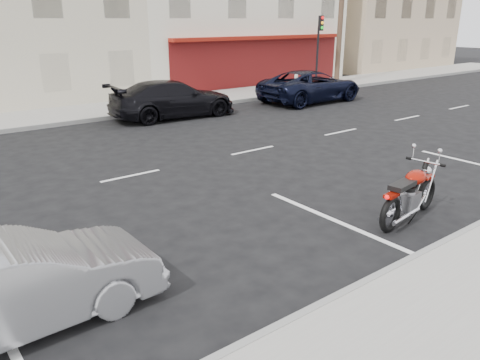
{
  "coord_description": "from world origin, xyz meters",
  "views": [
    {
      "loc": [
        -6.66,
        -10.62,
        3.78
      ],
      "look_at": [
        -1.4,
        -3.78,
        0.8
      ],
      "focal_mm": 35.0,
      "sensor_mm": 36.0,
      "label": 1
    }
  ],
  "objects_px": {
    "motorcycle": "(427,186)",
    "sedan_silver": "(12,286)",
    "car_far": "(173,99)",
    "fire_hydrant": "(296,80)",
    "utility_pole": "(342,1)",
    "suv_far": "(311,86)",
    "traffic_light": "(319,42)"
  },
  "relations": [
    {
      "from": "utility_pole",
      "to": "fire_hydrant",
      "type": "bearing_deg",
      "value": -178.36
    },
    {
      "from": "motorcycle",
      "to": "car_far",
      "type": "xyz_separation_m",
      "value": [
        0.69,
        11.65,
        0.24
      ]
    },
    {
      "from": "fire_hydrant",
      "to": "suv_far",
      "type": "bearing_deg",
      "value": -124.11
    },
    {
      "from": "car_far",
      "to": "fire_hydrant",
      "type": "bearing_deg",
      "value": -70.16
    },
    {
      "from": "suv_far",
      "to": "traffic_light",
      "type": "bearing_deg",
      "value": -50.81
    },
    {
      "from": "utility_pole",
      "to": "car_far",
      "type": "relative_size",
      "value": 1.76
    },
    {
      "from": "utility_pole",
      "to": "car_far",
      "type": "bearing_deg",
      "value": -168.0
    },
    {
      "from": "utility_pole",
      "to": "fire_hydrant",
      "type": "distance_m",
      "value": 5.48
    },
    {
      "from": "traffic_light",
      "to": "fire_hydrant",
      "type": "xyz_separation_m",
      "value": [
        -1.5,
        0.17,
        -2.03
      ]
    },
    {
      "from": "sedan_silver",
      "to": "car_far",
      "type": "bearing_deg",
      "value": -39.19
    },
    {
      "from": "fire_hydrant",
      "to": "sedan_silver",
      "type": "bearing_deg",
      "value": -143.17
    },
    {
      "from": "utility_pole",
      "to": "suv_far",
      "type": "xyz_separation_m",
      "value": [
        -5.77,
        -3.45,
        -3.99
      ]
    },
    {
      "from": "fire_hydrant",
      "to": "car_far",
      "type": "distance_m",
      "value": 9.73
    },
    {
      "from": "traffic_light",
      "to": "car_far",
      "type": "height_order",
      "value": "traffic_light"
    },
    {
      "from": "fire_hydrant",
      "to": "sedan_silver",
      "type": "distance_m",
      "value": 22.26
    },
    {
      "from": "fire_hydrant",
      "to": "car_far",
      "type": "bearing_deg",
      "value": -164.28
    },
    {
      "from": "fire_hydrant",
      "to": "suv_far",
      "type": "relative_size",
      "value": 0.13
    },
    {
      "from": "motorcycle",
      "to": "sedan_silver",
      "type": "height_order",
      "value": "sedan_silver"
    },
    {
      "from": "utility_pole",
      "to": "sedan_silver",
      "type": "distance_m",
      "value": 25.54
    },
    {
      "from": "suv_far",
      "to": "car_far",
      "type": "relative_size",
      "value": 1.05
    },
    {
      "from": "fire_hydrant",
      "to": "car_far",
      "type": "relative_size",
      "value": 0.14
    },
    {
      "from": "utility_pole",
      "to": "car_far",
      "type": "xyz_separation_m",
      "value": [
        -12.87,
        -2.74,
        -4.0
      ]
    },
    {
      "from": "utility_pole",
      "to": "motorcycle",
      "type": "xyz_separation_m",
      "value": [
        -13.55,
        -14.39,
        -4.23
      ]
    },
    {
      "from": "car_far",
      "to": "sedan_silver",
      "type": "bearing_deg",
      "value": 145.84
    },
    {
      "from": "utility_pole",
      "to": "fire_hydrant",
      "type": "xyz_separation_m",
      "value": [
        -3.5,
        -0.1,
        -4.21
      ]
    },
    {
      "from": "utility_pole",
      "to": "motorcycle",
      "type": "distance_m",
      "value": 20.21
    },
    {
      "from": "suv_far",
      "to": "utility_pole",
      "type": "bearing_deg",
      "value": -60.11
    },
    {
      "from": "traffic_light",
      "to": "utility_pole",
      "type": "bearing_deg",
      "value": 7.61
    },
    {
      "from": "suv_far",
      "to": "motorcycle",
      "type": "bearing_deg",
      "value": 143.57
    },
    {
      "from": "fire_hydrant",
      "to": "motorcycle",
      "type": "distance_m",
      "value": 17.47
    },
    {
      "from": "motorcycle",
      "to": "sedan_silver",
      "type": "xyz_separation_m",
      "value": [
        -7.77,
        0.94,
        0.11
      ]
    },
    {
      "from": "motorcycle",
      "to": "suv_far",
      "type": "distance_m",
      "value": 13.43
    }
  ]
}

